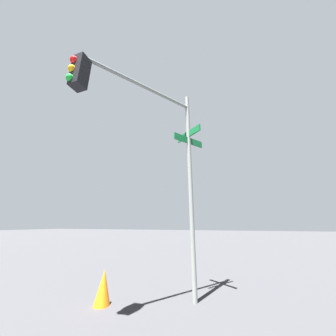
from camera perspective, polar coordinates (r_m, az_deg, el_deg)
traffic_signal_near at (r=4.64m, az=-6.87°, el=12.73°), size 2.42×3.22×5.75m
traffic_cone at (r=5.05m, az=-20.44°, el=-32.70°), size 0.36×0.36×0.72m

